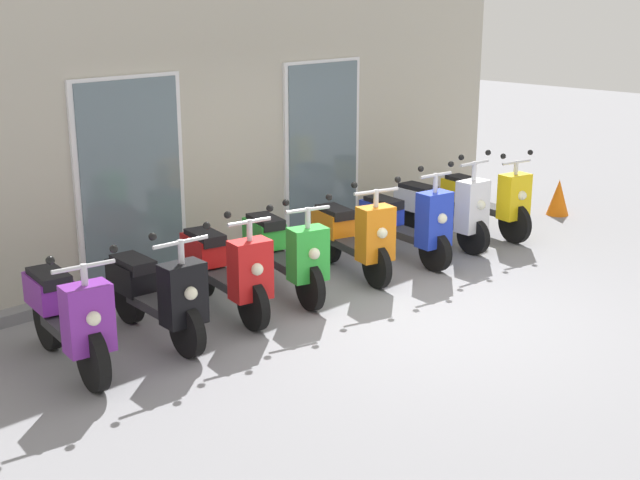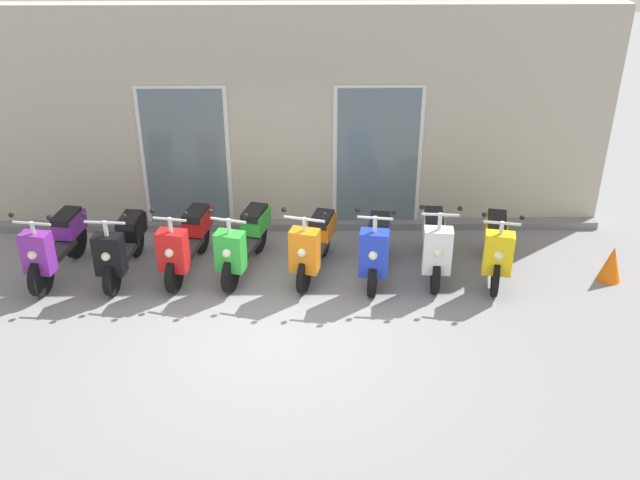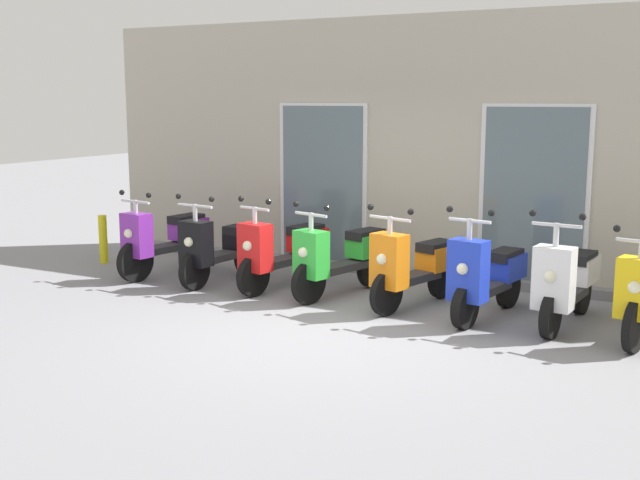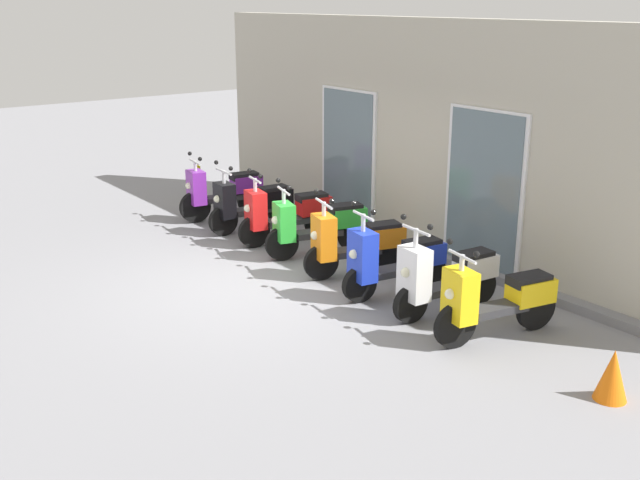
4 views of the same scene
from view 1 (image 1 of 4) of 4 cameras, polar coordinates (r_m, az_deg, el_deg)
ground_plane at (r=8.84m, az=6.04°, el=-4.83°), size 40.00×40.00×0.00m
storefront_facade at (r=10.40m, az=-6.19°, el=7.81°), size 9.97×0.50×3.43m
scooter_purple at (r=7.69m, az=-16.27°, el=-4.80°), size 0.63×1.59×1.19m
scooter_black at (r=8.16m, az=-10.74°, el=-3.42°), size 0.61×1.57×1.19m
scooter_red at (r=8.70m, az=-6.22°, el=-1.80°), size 0.65×1.61×1.20m
scooter_green at (r=9.21m, az=-2.36°, el=-0.70°), size 0.76×1.61×1.18m
scooter_orange at (r=9.81m, az=2.19°, el=0.38°), size 0.77×1.52×1.21m
scooter_blue at (r=10.40m, az=5.75°, el=1.14°), size 0.61×1.54×1.27m
scooter_white at (r=11.08m, az=8.11°, el=2.06°), size 0.56×1.56×1.28m
scooter_yellow at (r=11.72m, az=10.87°, el=2.69°), size 0.67×1.63×1.19m
traffic_cone at (r=13.00m, az=15.43°, el=2.73°), size 0.32×0.32×0.52m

